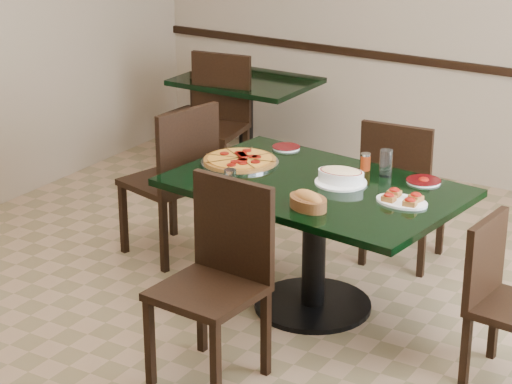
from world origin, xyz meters
The scene contains 20 objects.
floor centered at (0.00, 0.00, 0.00)m, with size 5.50×5.50×0.00m, color #927254.
main_table centered at (0.20, 0.31, 0.57)m, with size 1.67×1.18×0.75m.
back_table centered at (-1.36, 2.08, 0.52)m, with size 1.02×0.75×0.75m.
chair_far centered at (0.36, 1.10, 0.53)m, with size 0.47×0.47×0.94m.
chair_near centered at (0.13, -0.55, 0.56)m, with size 0.50×0.50×1.00m.
chair_right centered at (1.33, 0.12, 0.46)m, with size 0.42×0.42×0.83m.
chair_left centered at (-0.87, 0.48, 0.56)m, with size 0.57×0.57×1.00m.
back_chair_near centered at (-1.37, 1.66, 0.57)m, with size 0.53×0.53×1.00m.
back_chair_left centered at (-1.79, 2.06, 0.45)m, with size 0.40×0.40×0.81m.
pepperoni_pizza centered at (-0.34, 0.39, 0.77)m, with size 0.45×0.45×0.04m.
lasagna_casserole centered at (0.31, 0.39, 0.80)m, with size 0.29×0.29×0.09m.
bread_basket centered at (0.33, -0.02, 0.79)m, with size 0.27×0.23×0.10m.
bruschetta_platter centered at (0.71, 0.29, 0.77)m, with size 0.30×0.21×0.05m.
side_plate_near centered at (-0.01, -0.04, 0.76)m, with size 0.19×0.19×0.02m.
side_plate_far_r centered at (0.69, 0.64, 0.76)m, with size 0.19×0.19×0.03m.
side_plate_far_l centered at (-0.25, 0.76, 0.76)m, with size 0.17×0.17×0.02m.
napkin_setting centered at (0.02, -0.09, 0.75)m, with size 0.17×0.17×0.01m.
water_glass_a centered at (0.47, 0.63, 0.83)m, with size 0.07×0.07×0.15m, color silver.
water_glass_b centered at (-0.12, -0.06, 0.82)m, with size 0.07×0.07×0.14m, color silver.
pepper_shaker centered at (0.33, 0.66, 0.80)m, with size 0.06×0.06×0.10m.
Camera 1 is at (2.58, -4.21, 2.64)m, focal length 70.00 mm.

